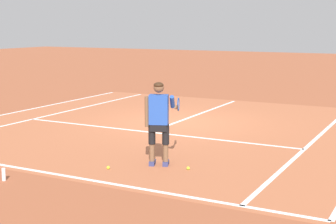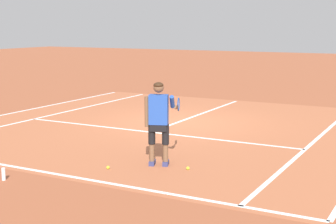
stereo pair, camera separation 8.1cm
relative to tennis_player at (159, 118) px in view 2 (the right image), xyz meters
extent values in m
plane|color=#9E5133|center=(-1.80, 4.44, -0.99)|extent=(80.00, 80.00, 0.00)
cube|color=#B2603D|center=(-1.80, 3.82, -0.99)|extent=(10.98, 11.05, 0.00)
cube|color=white|center=(-1.80, -1.50, -0.99)|extent=(10.98, 0.10, 0.01)
cube|color=white|center=(-1.80, 2.74, -0.99)|extent=(8.23, 0.10, 0.01)
cube|color=white|center=(-1.80, 5.94, -0.99)|extent=(0.10, 6.40, 0.01)
cube|color=white|center=(-5.92, 3.82, -0.99)|extent=(0.10, 10.65, 0.01)
cube|color=white|center=(2.31, 3.82, -0.99)|extent=(0.10, 10.65, 0.01)
cube|color=white|center=(-7.29, 3.82, -0.99)|extent=(0.10, 10.65, 0.01)
cube|color=navy|center=(-0.14, -0.04, -0.94)|extent=(0.21, 0.30, 0.09)
cube|color=navy|center=(0.12, 0.06, -0.94)|extent=(0.21, 0.30, 0.09)
cylinder|color=brown|center=(-0.13, -0.08, -0.72)|extent=(0.11, 0.11, 0.36)
cylinder|color=black|center=(-0.13, -0.08, -0.33)|extent=(0.14, 0.14, 0.41)
cylinder|color=brown|center=(0.13, 0.02, -0.72)|extent=(0.11, 0.11, 0.36)
cylinder|color=black|center=(0.13, 0.02, -0.33)|extent=(0.14, 0.14, 0.41)
cube|color=black|center=(0.00, -0.03, -0.17)|extent=(0.39, 0.31, 0.20)
cube|color=#234CAD|center=(0.00, -0.03, 0.17)|extent=(0.43, 0.34, 0.60)
cylinder|color=brown|center=(-0.22, -0.12, 0.12)|extent=(0.09, 0.09, 0.62)
cylinder|color=#234CAD|center=(0.22, 0.15, 0.32)|extent=(0.18, 0.28, 0.29)
cylinder|color=brown|center=(0.18, 0.36, 0.18)|extent=(0.18, 0.30, 0.14)
sphere|color=brown|center=(0.00, -0.02, 0.62)|extent=(0.21, 0.21, 0.21)
ellipsoid|color=#382314|center=(0.01, -0.04, 0.67)|extent=(0.26, 0.26, 0.12)
cylinder|color=#232326|center=(0.11, 0.57, 0.15)|extent=(0.10, 0.20, 0.03)
cylinder|color=#1E479E|center=(0.05, 0.71, 0.15)|extent=(0.06, 0.10, 0.02)
torus|color=#1E479E|center=(-0.01, 0.88, 0.15)|extent=(0.13, 0.28, 0.30)
cylinder|color=silver|center=(-0.01, 0.88, 0.15)|extent=(0.10, 0.23, 0.25)
sphere|color=#CCE02D|center=(-0.76, -0.74, -0.96)|extent=(0.07, 0.07, 0.07)
sphere|color=#CCE02D|center=(0.67, -0.04, -0.96)|extent=(0.07, 0.07, 0.07)
cylinder|color=white|center=(-2.03, -2.27, -0.87)|extent=(0.07, 0.07, 0.24)
camera|label=1|loc=(4.90, -8.91, 1.85)|focal=54.79mm
camera|label=2|loc=(4.97, -8.87, 1.85)|focal=54.79mm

